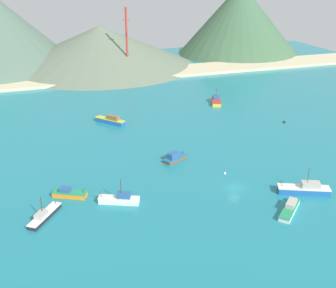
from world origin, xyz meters
TOP-DOWN VIEW (x-y plane):
  - ground at (0.00, 30.00)m, footprint 260.00×280.00m
  - fishing_boat_0 at (5.92, -12.40)m, footprint 8.18×7.82m
  - fishing_boat_1 at (-40.85, 0.88)m, footprint 7.19×8.84m
  - fishing_boat_2 at (-35.16, 8.11)m, footprint 7.51×5.54m
  - fishing_boat_3 at (-7.66, 18.07)m, footprint 7.27×5.48m
  - fishing_boat_4 at (22.92, 59.35)m, footprint 6.09×9.36m
  - fishing_boat_5 at (-17.18, 50.65)m, footprint 8.34×9.41m
  - fishing_boat_6 at (13.30, -6.89)m, footprint 11.22×7.09m
  - fishing_boat_7 at (-25.55, 1.91)m, footprint 8.66×5.43m
  - buoy_0 at (1.04, 7.16)m, footprint 0.63×0.63m
  - buoy_1 at (34.57, 33.77)m, footprint 0.88×0.88m
  - beach_strip at (0.00, 109.65)m, footprint 247.00×20.25m
  - hill_central at (-4.32, 134.91)m, footprint 92.10×92.10m
  - hill_east at (74.02, 141.69)m, footprint 65.79×65.79m
  - radio_tower at (3.39, 110.90)m, footprint 2.95×2.36m

SIDE VIEW (x-z plane):
  - ground at x=0.00m, z-range -0.50..0.00m
  - buoy_0 at x=1.04m, z-range -0.21..0.43m
  - buoy_1 at x=34.57m, z-range -0.29..0.60m
  - beach_strip at x=0.00m, z-range 0.00..1.20m
  - fishing_boat_1 at x=-40.85m, z-range -1.81..3.18m
  - fishing_boat_0 at x=5.92m, z-range -0.25..1.67m
  - fishing_boat_2 at x=-35.16m, z-range -0.45..1.98m
  - fishing_boat_3 at x=-7.66m, z-range -0.34..2.04m
  - fishing_boat_7 at x=-25.55m, z-range -1.89..3.68m
  - fishing_boat_4 at x=22.92m, z-range -1.98..3.89m
  - fishing_boat_6 at x=13.30m, z-range -2.05..4.02m
  - fishing_boat_5 at x=-17.18m, z-range -0.48..2.50m
  - hill_central at x=-4.32m, z-range 0.00..19.06m
  - radio_tower at x=3.39m, z-range 0.29..29.79m
  - hill_east at x=74.02m, z-range 0.00..37.30m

